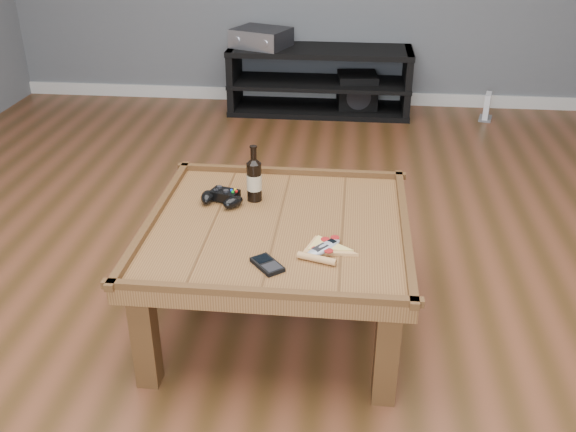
# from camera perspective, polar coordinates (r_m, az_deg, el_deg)

# --- Properties ---
(ground) EXTENTS (6.00, 6.00, 0.00)m
(ground) POSITION_cam_1_polar(r_m,az_deg,el_deg) (2.71, -0.86, -9.16)
(ground) COLOR #442A13
(ground) RESTS_ON ground
(baseboard) EXTENTS (5.00, 0.02, 0.10)m
(baseboard) POSITION_cam_1_polar(r_m,az_deg,el_deg) (5.38, 2.93, 10.58)
(baseboard) COLOR silver
(baseboard) RESTS_ON ground
(coffee_table) EXTENTS (1.03, 1.03, 0.48)m
(coffee_table) POSITION_cam_1_polar(r_m,az_deg,el_deg) (2.49, -0.92, -1.93)
(coffee_table) COLOR #593519
(coffee_table) RESTS_ON ground
(media_console) EXTENTS (1.40, 0.45, 0.50)m
(media_console) POSITION_cam_1_polar(r_m,az_deg,el_deg) (5.10, 2.82, 11.90)
(media_console) COLOR black
(media_console) RESTS_ON ground
(beer_bottle) EXTENTS (0.06, 0.06, 0.24)m
(beer_bottle) POSITION_cam_1_polar(r_m,az_deg,el_deg) (2.62, -3.03, 3.34)
(beer_bottle) COLOR black
(beer_bottle) RESTS_ON coffee_table
(game_controller) EXTENTS (0.19, 0.16, 0.05)m
(game_controller) POSITION_cam_1_polar(r_m,az_deg,el_deg) (2.63, -5.89, 1.66)
(game_controller) COLOR black
(game_controller) RESTS_ON coffee_table
(pizza_slice) EXTENTS (0.22, 0.28, 0.03)m
(pizza_slice) POSITION_cam_1_polar(r_m,az_deg,el_deg) (2.29, 3.27, -2.94)
(pizza_slice) COLOR tan
(pizza_slice) RESTS_ON coffee_table
(smartphone) EXTENTS (0.13, 0.14, 0.02)m
(smartphone) POSITION_cam_1_polar(r_m,az_deg,el_deg) (2.20, -1.85, -4.33)
(smartphone) COLOR black
(smartphone) RESTS_ON coffee_table
(remote_control) EXTENTS (0.15, 0.17, 0.03)m
(remote_control) POSITION_cam_1_polar(r_m,az_deg,el_deg) (2.28, 3.14, -2.88)
(remote_control) COLOR #9CA1A9
(remote_control) RESTS_ON coffee_table
(av_receiver) EXTENTS (0.49, 0.45, 0.14)m
(av_receiver) POSITION_cam_1_polar(r_m,az_deg,el_deg) (5.06, -2.41, 15.56)
(av_receiver) COLOR black
(av_receiver) RESTS_ON media_console
(subwoofer) EXTENTS (0.33, 0.33, 0.30)m
(subwoofer) POSITION_cam_1_polar(r_m,az_deg,el_deg) (5.17, 6.14, 10.87)
(subwoofer) COLOR black
(subwoofer) RESTS_ON ground
(game_console) EXTENTS (0.13, 0.18, 0.20)m
(game_console) POSITION_cam_1_polar(r_m,az_deg,el_deg) (5.18, 17.25, 9.18)
(game_console) COLOR slate
(game_console) RESTS_ON ground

